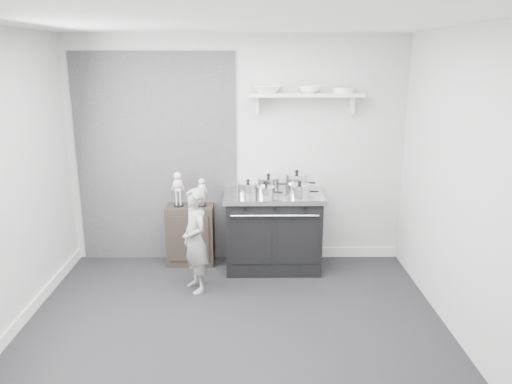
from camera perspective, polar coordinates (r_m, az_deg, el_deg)
The scene contains 16 objects.
ground at distance 4.74m, azimuth -2.68°, elevation -15.74°, with size 4.00×4.00×0.00m, color black.
room_shell at distance 4.30m, azimuth -4.07°, elevation 4.45°, with size 4.02×3.62×2.71m.
wall_shelf at distance 5.79m, azimuth 5.72°, elevation 10.89°, with size 1.30×0.26×0.24m.
stove at distance 5.89m, azimuth 1.98°, elevation -4.40°, with size 1.14×0.71×0.92m.
side_cabinet at distance 6.09m, azimuth -7.48°, elevation -4.86°, with size 0.56×0.33×0.72m, color black.
child at distance 5.32m, azimuth -6.94°, elevation -5.50°, with size 0.41×0.27×1.13m, color gray.
pot_front_left at distance 5.64m, azimuth -0.92°, elevation 0.38°, with size 0.33×0.24×0.19m.
pot_back_left at distance 5.87m, azimuth 1.43°, elevation 0.99°, with size 0.35×0.27×0.20m.
pot_back_right at distance 5.84m, azimuth 4.66°, elevation 1.14°, with size 0.35×0.27×0.25m.
pot_front_right at distance 5.57m, azimuth 4.99°, elevation 0.14°, with size 0.34×0.25×0.20m.
pot_front_center at distance 5.59m, azimuth 1.16°, elevation 0.05°, with size 0.29×0.20×0.15m.
skeleton_full at distance 5.93m, azimuth -8.92°, elevation 0.61°, with size 0.13×0.09×0.48m, color beige, non-canonical shape.
skeleton_torso at distance 5.90m, azimuth -6.22°, elevation 0.20°, with size 0.11×0.07×0.38m, color beige, non-canonical shape.
bowl_large at distance 5.75m, azimuth 1.28°, elevation 11.66°, with size 0.34×0.34×0.08m, color white.
bowl_small at distance 5.78m, azimuth 6.10°, elevation 11.57°, with size 0.25×0.25×0.08m, color white.
plate_stack at distance 5.84m, azimuth 9.97°, elevation 11.39°, with size 0.24×0.24×0.06m, color silver.
Camera 1 is at (0.17, -4.06, 2.44)m, focal length 35.00 mm.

